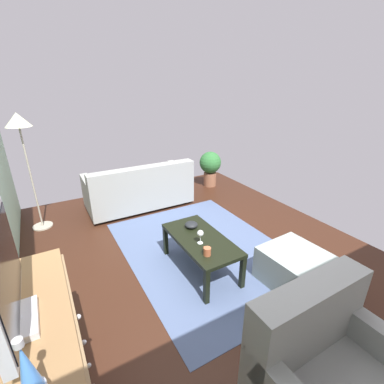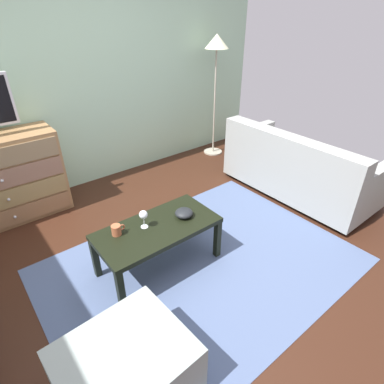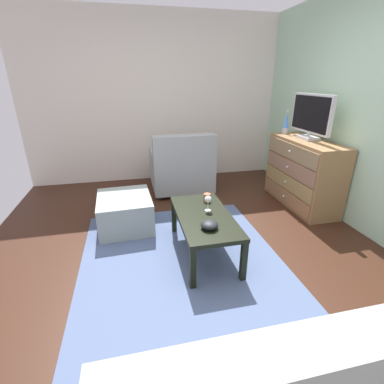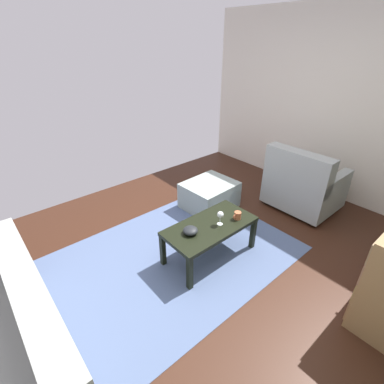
% 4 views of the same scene
% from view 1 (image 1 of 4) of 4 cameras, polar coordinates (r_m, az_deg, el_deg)
% --- Properties ---
extents(ground_plane, '(5.60, 4.40, 0.05)m').
position_cam_1_polar(ground_plane, '(3.40, 1.61, -15.13)').
color(ground_plane, '#371D12').
extents(area_rug, '(2.60, 1.90, 0.01)m').
position_cam_1_polar(area_rug, '(3.60, 2.71, -12.11)').
color(area_rug, '#4B5B7F').
rests_on(area_rug, ground_plane).
extents(dresser, '(1.19, 0.49, 0.90)m').
position_cam_1_polar(dresser, '(2.11, -28.90, -30.50)').
color(dresser, olive).
rests_on(dresser, ground_plane).
extents(tv, '(0.76, 0.18, 0.56)m').
position_cam_1_polar(tv, '(1.58, -34.87, -14.58)').
color(tv, silver).
rests_on(tv, dresser).
extents(lava_lamp, '(0.09, 0.09, 0.33)m').
position_cam_1_polar(lava_lamp, '(1.33, -31.11, -30.31)').
color(lava_lamp, '#B7B7BC').
rests_on(lava_lamp, dresser).
extents(coffee_table, '(1.01, 0.51, 0.42)m').
position_cam_1_polar(coffee_table, '(3.09, 1.86, -10.49)').
color(coffee_table, black).
rests_on(coffee_table, ground_plane).
extents(wine_glass, '(0.07, 0.07, 0.16)m').
position_cam_1_polar(wine_glass, '(2.91, 1.77, -8.79)').
color(wine_glass, silver).
rests_on(wine_glass, coffee_table).
extents(mug, '(0.11, 0.08, 0.09)m').
position_cam_1_polar(mug, '(2.77, 3.20, -12.39)').
color(mug, '#A65636').
rests_on(mug, coffee_table).
extents(bowl_decorative, '(0.15, 0.15, 0.07)m').
position_cam_1_polar(bowl_decorative, '(3.24, -0.16, -6.93)').
color(bowl_decorative, black).
rests_on(bowl_decorative, coffee_table).
extents(couch_large, '(0.85, 1.73, 0.79)m').
position_cam_1_polar(couch_large, '(4.72, -10.99, 0.49)').
color(couch_large, '#332319').
rests_on(couch_large, ground_plane).
extents(armchair, '(0.80, 0.90, 0.91)m').
position_cam_1_polar(armchair, '(2.16, 27.56, -32.10)').
color(armchair, '#332319').
rests_on(armchair, ground_plane).
extents(ottoman, '(0.73, 0.63, 0.38)m').
position_cam_1_polar(ottoman, '(3.19, 21.26, -14.95)').
color(ottoman, gray).
rests_on(ottoman, ground_plane).
extents(standing_lamp, '(0.32, 0.32, 1.67)m').
position_cam_1_polar(standing_lamp, '(4.28, -32.51, 10.72)').
color(standing_lamp, '#A59E8C').
rests_on(standing_lamp, ground_plane).
extents(potted_plant, '(0.44, 0.44, 0.72)m').
position_cam_1_polar(potted_plant, '(5.58, 3.86, 5.59)').
color(potted_plant, brown).
rests_on(potted_plant, ground_plane).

